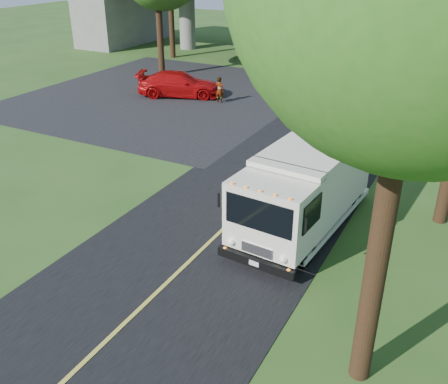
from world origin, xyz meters
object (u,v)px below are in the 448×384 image
Objects in this scene: traffic_signal at (290,30)px; utility_pole at (258,10)px; red_sedan at (180,84)px; pedestrian at (220,90)px; step_van at (305,186)px.

traffic_signal is 2.86m from utility_pole.
traffic_signal is at bearing -49.19° from red_sedan.
red_sedan is at bearing -1.75° from pedestrian.
traffic_signal is at bearing 117.43° from step_van.
utility_pole reaches higher than traffic_signal.
traffic_signal is 9.18m from red_sedan.
step_van is at bearing -67.23° from traffic_signal.
traffic_signal is 0.78× the size of step_van.
utility_pole is 7.13m from pedestrian.
traffic_signal is 0.58× the size of utility_pole.
red_sedan is 3.35× the size of pedestrian.
traffic_signal is at bearing 53.13° from utility_pole.
traffic_signal is 8.45m from pedestrian.
pedestrian is (-1.16, -8.01, -2.43)m from traffic_signal.
red_sedan is at bearing -117.05° from traffic_signal.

